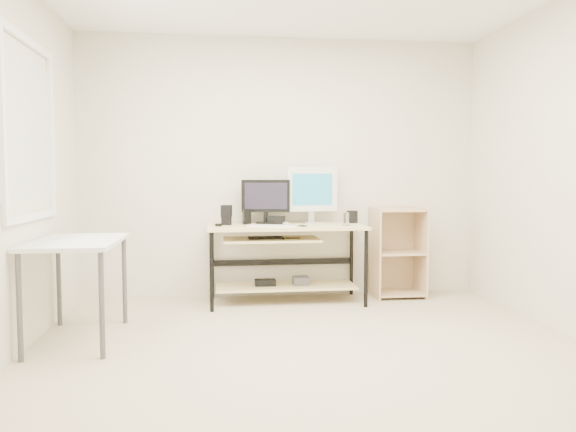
{
  "coord_description": "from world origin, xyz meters",
  "views": [
    {
      "loc": [
        -0.65,
        -3.65,
        1.21
      ],
      "look_at": [
        -0.03,
        1.3,
        0.86
      ],
      "focal_mm": 35.0,
      "sensor_mm": 36.0,
      "label": 1
    }
  ],
  "objects_px": {
    "desk": "(284,247)",
    "shelf_unit": "(397,252)",
    "audio_controller": "(247,217)",
    "black_monitor": "(266,199)",
    "white_imac": "(312,191)",
    "side_table": "(77,251)"
  },
  "relations": [
    {
      "from": "black_monitor",
      "to": "white_imac",
      "type": "bearing_deg",
      "value": 13.87
    },
    {
      "from": "black_monitor",
      "to": "white_imac",
      "type": "distance_m",
      "value": 0.47
    },
    {
      "from": "desk",
      "to": "black_monitor",
      "type": "relative_size",
      "value": 3.16
    },
    {
      "from": "desk",
      "to": "white_imac",
      "type": "bearing_deg",
      "value": 32.18
    },
    {
      "from": "side_table",
      "to": "audio_controller",
      "type": "relative_size",
      "value": 6.67
    },
    {
      "from": "black_monitor",
      "to": "audio_controller",
      "type": "distance_m",
      "value": 0.26
    },
    {
      "from": "side_table",
      "to": "audio_controller",
      "type": "distance_m",
      "value": 1.77
    },
    {
      "from": "side_table",
      "to": "black_monitor",
      "type": "relative_size",
      "value": 2.1
    },
    {
      "from": "white_imac",
      "to": "audio_controller",
      "type": "xyz_separation_m",
      "value": [
        -0.65,
        -0.07,
        -0.25
      ]
    },
    {
      "from": "desk",
      "to": "side_table",
      "type": "xyz_separation_m",
      "value": [
        -1.65,
        -1.06,
        0.13
      ]
    },
    {
      "from": "desk",
      "to": "black_monitor",
      "type": "xyz_separation_m",
      "value": [
        -0.16,
        0.15,
        0.46
      ]
    },
    {
      "from": "side_table",
      "to": "desk",
      "type": "bearing_deg",
      "value": 32.65
    },
    {
      "from": "shelf_unit",
      "to": "audio_controller",
      "type": "bearing_deg",
      "value": -178.7
    },
    {
      "from": "side_table",
      "to": "audio_controller",
      "type": "height_order",
      "value": "audio_controller"
    },
    {
      "from": "shelf_unit",
      "to": "side_table",
      "type": "bearing_deg",
      "value": -156.67
    },
    {
      "from": "desk",
      "to": "black_monitor",
      "type": "distance_m",
      "value": 0.51
    },
    {
      "from": "shelf_unit",
      "to": "audio_controller",
      "type": "distance_m",
      "value": 1.57
    },
    {
      "from": "desk",
      "to": "shelf_unit",
      "type": "relative_size",
      "value": 1.67
    },
    {
      "from": "desk",
      "to": "white_imac",
      "type": "relative_size",
      "value": 2.69
    },
    {
      "from": "desk",
      "to": "white_imac",
      "type": "distance_m",
      "value": 0.65
    },
    {
      "from": "black_monitor",
      "to": "audio_controller",
      "type": "relative_size",
      "value": 3.17
    },
    {
      "from": "shelf_unit",
      "to": "audio_controller",
      "type": "xyz_separation_m",
      "value": [
        -1.52,
        -0.03,
        0.37
      ]
    }
  ]
}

